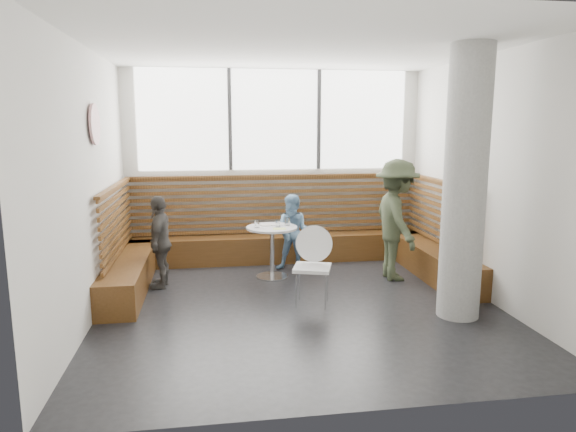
{
  "coord_description": "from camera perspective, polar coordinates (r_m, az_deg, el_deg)",
  "views": [
    {
      "loc": [
        -1.09,
        -6.18,
        2.29
      ],
      "look_at": [
        0.0,
        1.0,
        1.0
      ],
      "focal_mm": 32.0,
      "sensor_mm": 36.0,
      "label": 1
    }
  ],
  "objects": [
    {
      "name": "child_left",
      "position": [
        7.5,
        -14.0,
        -2.79
      ],
      "size": [
        0.42,
        0.81,
        1.32
      ],
      "primitive_type": "imported",
      "rotation": [
        0.0,
        0.0,
        -1.69
      ],
      "color": "#474340",
      "rests_on": "ground"
    },
    {
      "name": "cafe_chair",
      "position": [
        6.64,
        2.59,
        -4.77
      ],
      "size": [
        0.48,
        0.47,
        1.0
      ],
      "rotation": [
        0.0,
        0.0,
        -0.31
      ],
      "color": "white",
      "rests_on": "ground"
    },
    {
      "name": "cafe_table",
      "position": [
        7.74,
        -1.8,
        -2.82
      ],
      "size": [
        0.77,
        0.77,
        0.79
      ],
      "color": "silver",
      "rests_on": "ground"
    },
    {
      "name": "plate_near",
      "position": [
        7.8,
        -2.5,
        -0.99
      ],
      "size": [
        0.19,
        0.19,
        0.01
      ],
      "primitive_type": "cylinder",
      "color": "white",
      "rests_on": "cafe_table"
    },
    {
      "name": "glass_right",
      "position": [
        7.77,
        -0.08,
        -0.62
      ],
      "size": [
        0.08,
        0.08,
        0.12
      ],
      "primitive_type": "cylinder",
      "color": "white",
      "rests_on": "cafe_table"
    },
    {
      "name": "wall_art",
      "position": [
        6.72,
        -20.68,
        9.51
      ],
      "size": [
        0.03,
        0.5,
        0.5
      ],
      "primitive_type": "cylinder",
      "rotation": [
        0.0,
        1.57,
        0.0
      ],
      "color": "white",
      "rests_on": "room"
    },
    {
      "name": "plate_far",
      "position": [
        7.82,
        -1.41,
        -0.96
      ],
      "size": [
        0.19,
        0.19,
        0.01
      ],
      "primitive_type": "cylinder",
      "color": "white",
      "rests_on": "cafe_table"
    },
    {
      "name": "glass_left",
      "position": [
        7.63,
        -3.47,
        -0.86
      ],
      "size": [
        0.07,
        0.07,
        0.12
      ],
      "primitive_type": "cylinder",
      "color": "white",
      "rests_on": "cafe_table"
    },
    {
      "name": "menu_card",
      "position": [
        7.53,
        -0.95,
        -1.43
      ],
      "size": [
        0.2,
        0.14,
        0.0
      ],
      "primitive_type": "cube",
      "rotation": [
        0.0,
        0.0,
        -0.06
      ],
      "color": "#A5C64C",
      "rests_on": "cafe_table"
    },
    {
      "name": "child_back",
      "position": [
        8.11,
        0.68,
        -1.89
      ],
      "size": [
        0.7,
        0.61,
        1.22
      ],
      "primitive_type": "imported",
      "rotation": [
        0.0,
        0.0,
        -0.3
      ],
      "color": "#6B94BA",
      "rests_on": "ground"
    },
    {
      "name": "room",
      "position": [
        6.32,
        1.35,
        3.81
      ],
      "size": [
        5.0,
        5.0,
        3.2
      ],
      "color": "silver",
      "rests_on": "ground"
    },
    {
      "name": "booth",
      "position": [
        8.25,
        -0.8,
        -3.12
      ],
      "size": [
        5.0,
        2.5,
        1.44
      ],
      "color": "#492C12",
      "rests_on": "ground"
    },
    {
      "name": "concrete_column",
      "position": [
        6.35,
        19.06,
        3.27
      ],
      "size": [
        0.5,
        0.5,
        3.2
      ],
      "primitive_type": "cylinder",
      "color": "gray",
      "rests_on": "ground"
    },
    {
      "name": "adult_man",
      "position": [
        7.79,
        11.97,
        -0.42
      ],
      "size": [
        0.68,
        1.17,
        1.8
      ],
      "primitive_type": "imported",
      "rotation": [
        0.0,
        0.0,
        1.56
      ],
      "color": "#363F2A",
      "rests_on": "ground"
    },
    {
      "name": "glass_mid",
      "position": [
        7.65,
        -1.13,
        -0.83
      ],
      "size": [
        0.07,
        0.07,
        0.11
      ],
      "primitive_type": "cylinder",
      "color": "white",
      "rests_on": "cafe_table"
    }
  ]
}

